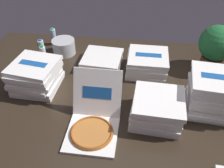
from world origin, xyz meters
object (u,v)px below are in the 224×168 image
Objects in this scene: pizza_stack_center_far at (157,108)px; ice_bucket at (64,47)px; water_bottle_1 at (43,55)px; water_bottle_2 at (42,48)px; pizza_stack_right_mid at (102,61)px; pizza_stack_right_far at (214,93)px; water_bottle_0 at (53,37)px; potted_plant at (216,46)px; open_pizza_box at (93,122)px; pizza_stack_center_near at (147,63)px; pizza_stack_right_near at (36,76)px.

ice_bucket is (-1.07, 0.93, -0.03)m from pizza_stack_center_far.
water_bottle_1 is 1.00× the size of water_bottle_2.
pizza_stack_right_far is at bearing -27.63° from pizza_stack_right_mid.
pizza_stack_right_far is 1.97m from water_bottle_0.
pizza_stack_center_far is at bearing -29.65° from water_bottle_1.
potted_plant is (1.66, -0.10, 0.19)m from ice_bucket.
pizza_stack_right_mid is at bearing 128.24° from pizza_stack_center_far.
open_pizza_box is 1.05m from pizza_stack_right_far.
pizza_stack_center_near is at bearing -168.23° from potted_plant.
potted_plant is at bearing -8.70° from water_bottle_0.
pizza_stack_right_near reaches higher than water_bottle_0.
pizza_stack_center_near is 1.96× the size of water_bottle_1.
pizza_stack_right_mid is at bearing 174.31° from pizza_stack_center_near.
water_bottle_1 is (0.02, -0.41, 0.00)m from water_bottle_0.
water_bottle_2 is 0.44× the size of potted_plant.
open_pizza_box is 1.28m from water_bottle_2.
pizza_stack_right_far is at bearing -100.20° from potted_plant.
pizza_stack_right_mid is 1.99× the size of water_bottle_0.
water_bottle_2 reaches higher than ice_bucket.
pizza_stack_right_mid is 1.02× the size of pizza_stack_center_near.
water_bottle_2 is at bearing -179.87° from potted_plant.
pizza_stack_right_far is 1.09× the size of pizza_stack_center_near.
pizza_stack_right_mid is at bearing 152.37° from pizza_stack_right_far.
pizza_stack_right_mid is at bearing -29.47° from water_bottle_0.
potted_plant is (1.18, 0.10, 0.22)m from pizza_stack_right_mid.
water_bottle_0 is 1.87m from potted_plant.
pizza_stack_center_far reaches higher than pizza_stack_right_mid.
water_bottle_0 and water_bottle_2 have the same top height.
water_bottle_1 is (-1.23, 0.70, -0.02)m from pizza_stack_center_far.
water_bottle_0 is at bearing 159.73° from pizza_stack_center_near.
water_bottle_0 is at bearing 119.88° from open_pizza_box.
pizza_stack_right_mid is 0.49m from pizza_stack_center_near.
pizza_stack_right_mid is 1.65× the size of ice_bucket.
open_pizza_box is 2.66× the size of water_bottle_1.
water_bottle_2 is at bearing 160.01° from pizza_stack_right_far.
water_bottle_0 is (-0.67, 0.38, 0.04)m from pizza_stack_right_mid.
pizza_stack_right_far is at bearing -3.30° from pizza_stack_right_near.
pizza_stack_center_near is at bearing 138.61° from pizza_stack_right_far.
water_bottle_1 is at bearing -175.85° from potted_plant.
pizza_stack_right_far is at bearing 21.20° from pizza_stack_center_far.
open_pizza_box is 2.21× the size of ice_bucket.
water_bottle_1 is at bearing 150.35° from pizza_stack_center_far.
potted_plant reaches higher than water_bottle_1.
pizza_stack_right_near is at bearing 166.44° from pizza_stack_center_far.
open_pizza_box is 2.66× the size of water_bottle_0.
potted_plant is at bearing 79.80° from pizza_stack_right_far.
pizza_stack_right_near reaches higher than ice_bucket.
water_bottle_2 reaches higher than pizza_stack_right_mid.
potted_plant is (1.89, 0.00, 0.17)m from water_bottle_2.
potted_plant is at bearing 11.77° from pizza_stack_center_near.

